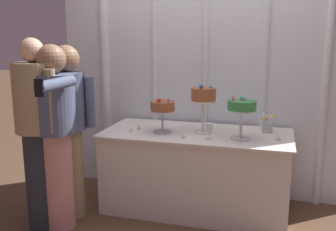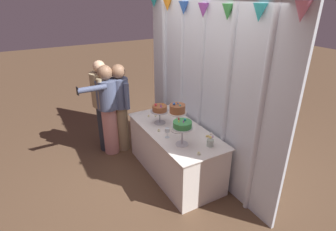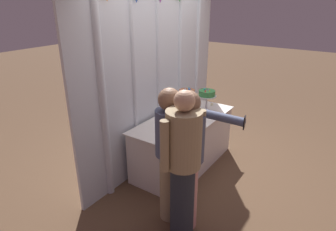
# 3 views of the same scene
# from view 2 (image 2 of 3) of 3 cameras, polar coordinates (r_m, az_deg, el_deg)

# --- Properties ---
(ground_plane) EXTENTS (24.00, 24.00, 0.00)m
(ground_plane) POSITION_cam_2_polar(r_m,az_deg,el_deg) (4.32, 0.18, -12.12)
(ground_plane) COLOR brown
(draped_curtain) EXTENTS (3.09, 0.16, 2.74)m
(draped_curtain) POSITION_cam_2_polar(r_m,az_deg,el_deg) (3.95, 7.14, 7.48)
(draped_curtain) COLOR silver
(draped_curtain) RESTS_ON ground_plane
(cake_table) EXTENTS (1.72, 0.80, 0.75)m
(cake_table) POSITION_cam_2_polar(r_m,az_deg,el_deg) (4.15, 1.40, -7.55)
(cake_table) COLOR white
(cake_table) RESTS_ON ground_plane
(cake_display_leftmost) EXTENTS (0.29, 0.29, 0.33)m
(cake_display_leftmost) POSITION_cam_2_polar(r_m,az_deg,el_deg) (4.06, -1.77, 1.25)
(cake_display_leftmost) COLOR #B2B2B7
(cake_display_leftmost) RESTS_ON cake_table
(cake_display_center) EXTENTS (0.27, 0.27, 0.45)m
(cake_display_center) POSITION_cam_2_polar(r_m,az_deg,el_deg) (3.78, 1.98, 1.09)
(cake_display_center) COLOR silver
(cake_display_center) RESTS_ON cake_table
(cake_display_rightmost) EXTENTS (0.28, 0.28, 0.38)m
(cake_display_rightmost) POSITION_cam_2_polar(r_m,az_deg,el_deg) (3.47, 3.06, -2.25)
(cake_display_rightmost) COLOR silver
(cake_display_rightmost) RESTS_ON cake_table
(wine_glass) EXTENTS (0.06, 0.06, 0.14)m
(wine_glass) POSITION_cam_2_polar(r_m,az_deg,el_deg) (3.70, -0.17, -3.22)
(wine_glass) COLOR silver
(wine_glass) RESTS_ON cake_table
(flower_vase) EXTENTS (0.12, 0.13, 0.18)m
(flower_vase) POSITION_cam_2_polar(r_m,az_deg,el_deg) (3.57, 8.90, -5.36)
(flower_vase) COLOR #B2C1B2
(flower_vase) RESTS_ON cake_table
(tealight_far_left) EXTENTS (0.04, 0.04, 0.03)m
(tealight_far_left) POSITION_cam_2_polar(r_m,az_deg,el_deg) (4.36, -4.13, -0.16)
(tealight_far_left) COLOR beige
(tealight_far_left) RESTS_ON cake_table
(tealight_near_left) EXTENTS (0.04, 0.04, 0.03)m
(tealight_near_left) POSITION_cam_2_polar(r_m,az_deg,el_deg) (4.38, -2.62, -0.02)
(tealight_near_left) COLOR beige
(tealight_near_left) RESTS_ON cake_table
(tealight_near_right) EXTENTS (0.04, 0.04, 0.03)m
(tealight_near_right) POSITION_cam_2_polar(r_m,az_deg,el_deg) (3.92, -1.95, -3.17)
(tealight_near_right) COLOR beige
(tealight_near_right) RESTS_ON cake_table
(tealight_far_right) EXTENTS (0.05, 0.05, 0.04)m
(tealight_far_right) POSITION_cam_2_polar(r_m,az_deg,el_deg) (3.40, 6.52, -8.00)
(tealight_far_right) COLOR beige
(tealight_far_right) RESTS_ON cake_table
(guest_man_dark_suit) EXTENTS (0.45, 0.37, 1.55)m
(guest_man_dark_suit) POSITION_cam_2_polar(r_m,az_deg,el_deg) (4.62, -10.00, 2.37)
(guest_man_dark_suit) COLOR #9E8966
(guest_man_dark_suit) RESTS_ON ground_plane
(guest_man_pink_jacket) EXTENTS (0.48, 0.44, 1.61)m
(guest_man_pink_jacket) POSITION_cam_2_polar(r_m,az_deg,el_deg) (4.68, -13.59, 2.48)
(guest_man_pink_jacket) COLOR #282D38
(guest_man_pink_jacket) RESTS_ON ground_plane
(guest_girl_blue_dress) EXTENTS (0.50, 0.71, 1.56)m
(guest_girl_blue_dress) POSITION_cam_2_polar(r_m,az_deg,el_deg) (4.56, -12.59, 1.74)
(guest_girl_blue_dress) COLOR #D6938E
(guest_girl_blue_dress) RESTS_ON ground_plane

